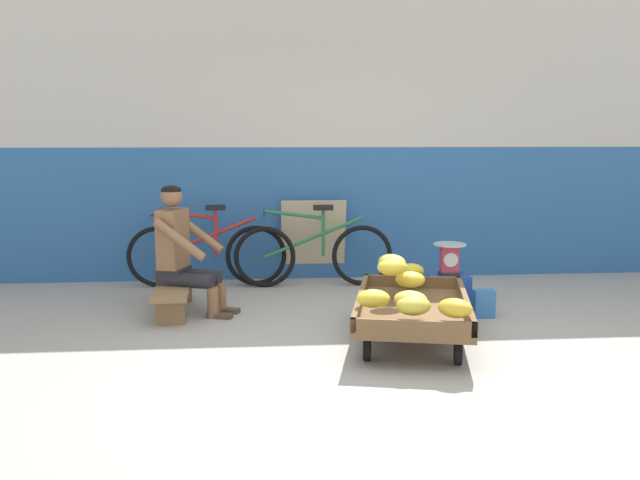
% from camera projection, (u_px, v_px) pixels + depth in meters
% --- Properties ---
extents(ground_plane, '(80.00, 80.00, 0.00)m').
position_uv_depth(ground_plane, '(377.00, 361.00, 4.68)').
color(ground_plane, '#A39E93').
extents(back_wall, '(16.00, 0.30, 3.15)m').
position_uv_depth(back_wall, '(335.00, 135.00, 7.28)').
color(back_wall, '#2D609E').
rests_on(back_wall, ground).
extents(banana_cart, '(1.13, 1.59, 0.36)m').
position_uv_depth(banana_cart, '(412.00, 310.00, 5.11)').
color(banana_cart, brown).
rests_on(banana_cart, ground).
extents(banana_pile, '(0.78, 1.50, 0.26)m').
position_uv_depth(banana_pile, '(407.00, 285.00, 5.00)').
color(banana_pile, yellow).
rests_on(banana_pile, banana_cart).
extents(low_bench, '(0.34, 1.11, 0.27)m').
position_uv_depth(low_bench, '(175.00, 291.00, 5.93)').
color(low_bench, olive).
rests_on(low_bench, ground).
extents(vendor_seated, '(0.73, 0.60, 1.14)m').
position_uv_depth(vendor_seated, '(182.00, 250.00, 5.85)').
color(vendor_seated, brown).
rests_on(vendor_seated, ground).
extents(plastic_crate, '(0.36, 0.28, 0.30)m').
position_uv_depth(plastic_crate, '(448.00, 291.00, 6.13)').
color(plastic_crate, '#234CA8').
rests_on(plastic_crate, ground).
extents(weighing_scale, '(0.30, 0.30, 0.29)m').
position_uv_depth(weighing_scale, '(449.00, 258.00, 6.08)').
color(weighing_scale, '#28282D').
rests_on(weighing_scale, plastic_crate).
extents(bicycle_near_left, '(1.66, 0.48, 0.86)m').
position_uv_depth(bicycle_near_left, '(207.00, 253.00, 6.92)').
color(bicycle_near_left, black).
rests_on(bicycle_near_left, ground).
extents(bicycle_far_left, '(1.66, 0.48, 0.86)m').
position_uv_depth(bicycle_far_left, '(313.00, 253.00, 6.92)').
color(bicycle_far_left, black).
rests_on(bicycle_far_left, ground).
extents(sign_board, '(0.70, 0.22, 0.88)m').
position_uv_depth(sign_board, '(313.00, 240.00, 7.24)').
color(sign_board, '#C6B289').
rests_on(sign_board, ground).
extents(shopping_bag, '(0.18, 0.12, 0.24)m').
position_uv_depth(shopping_bag, '(483.00, 304.00, 5.79)').
color(shopping_bag, '#3370B7').
rests_on(shopping_bag, ground).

